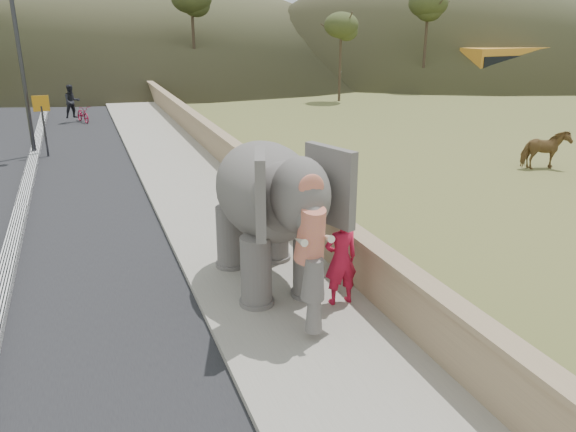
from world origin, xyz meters
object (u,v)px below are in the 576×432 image
object	(u,v)px
lamppost	(25,27)
cow	(545,150)
motorcyclist	(77,107)
elephant_and_man	(268,211)

from	to	relation	value
lamppost	cow	world-z (taller)	lamppost
cow	lamppost	bearing A→B (deg)	71.51
motorcyclist	cow	bearing A→B (deg)	-46.22
lamppost	elephant_and_man	bearing A→B (deg)	-71.66
lamppost	motorcyclist	world-z (taller)	lamppost
elephant_and_man	cow	bearing A→B (deg)	24.27
elephant_and_man	motorcyclist	distance (m)	22.14
lamppost	cow	distance (m)	19.60
lamppost	motorcyclist	xyz separation A→B (m)	(1.47, 7.68, -4.07)
lamppost	elephant_and_man	size ratio (longest dim) A/B	1.97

